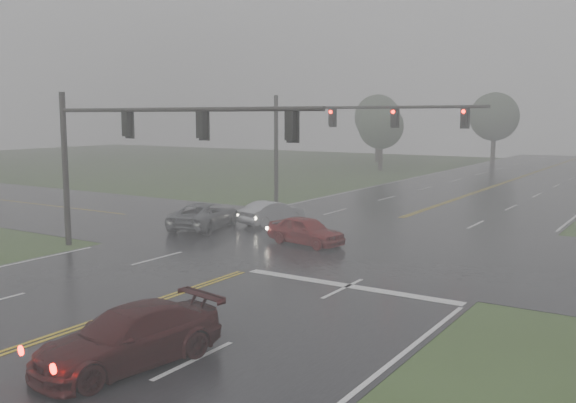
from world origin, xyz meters
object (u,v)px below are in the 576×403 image
Objects in this scene: sedan_maroon at (130,366)px; sedan_red at (306,245)px; signal_gantry_far at (335,128)px; car_grey at (205,229)px; sedan_silver at (272,225)px; signal_gantry_near at (131,140)px.

sedan_red is (-4.02, 15.10, 0.00)m from sedan_maroon.
sedan_red is 0.27× the size of signal_gantry_far.
sedan_maroon is at bearing -154.99° from sedan_red.
sedan_red is at bearing 115.69° from sedan_maroon.
sedan_maroon reaches higher than car_grey.
sedan_red reaches higher than sedan_silver.
sedan_red is at bearing 49.74° from signal_gantry_near.
signal_gantry_near is (-9.17, 9.01, 5.10)m from sedan_maroon.
car_grey is (-10.91, 15.87, 0.00)m from sedan_maroon.
signal_gantry_far is (2.04, 10.99, 5.33)m from car_grey.
car_grey is (-2.31, -3.12, 0.00)m from sedan_silver.
signal_gantry_near is at bearing -90.94° from signal_gantry_far.
sedan_maroon is 20.85m from sedan_silver.
sedan_maroon is at bearing 126.47° from sedan_silver.
signal_gantry_far is (-0.28, 7.87, 5.33)m from sedan_silver.
signal_gantry_far is at bearing 89.06° from signal_gantry_near.
sedan_maroon is 1.24× the size of sedan_red.
signal_gantry_near is (-5.15, -6.08, 5.10)m from sedan_red.
sedan_silver is (-4.58, 3.89, 0.00)m from sedan_red.
signal_gantry_near reaches higher than sedan_silver.
car_grey is at bearing 104.28° from signal_gantry_near.
sedan_red is 9.46m from signal_gantry_near.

